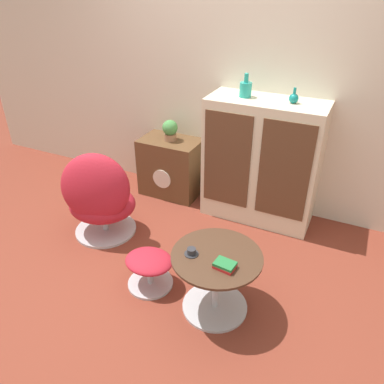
{
  "coord_description": "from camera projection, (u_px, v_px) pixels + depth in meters",
  "views": [
    {
      "loc": [
        1.21,
        -1.92,
        2.1
      ],
      "look_at": [
        0.08,
        0.46,
        0.55
      ],
      "focal_mm": 35.0,
      "sensor_mm": 36.0,
      "label": 1
    }
  ],
  "objects": [
    {
      "name": "egg_chair",
      "position": [
        99.0,
        198.0,
        3.28
      ],
      "size": [
        0.75,
        0.72,
        0.85
      ],
      "color": "#B7B7BC",
      "rests_on": "ground_plane"
    },
    {
      "name": "tv_console",
      "position": [
        171.0,
        167.0,
        3.99
      ],
      "size": [
        0.62,
        0.41,
        0.62
      ],
      "color": "brown",
      "rests_on": "ground_plane"
    },
    {
      "name": "teacup",
      "position": [
        191.0,
        252.0,
        2.48
      ],
      "size": [
        0.1,
        0.1,
        0.05
      ],
      "color": "#2D2D33",
      "rests_on": "coffee_table"
    },
    {
      "name": "vase_leftmost",
      "position": [
        246.0,
        89.0,
        3.21
      ],
      "size": [
        0.11,
        0.11,
        0.2
      ],
      "color": "teal",
      "rests_on": "sideboard"
    },
    {
      "name": "potted_plant",
      "position": [
        170.0,
        130.0,
        3.77
      ],
      "size": [
        0.16,
        0.16,
        0.21
      ],
      "color": "#996B4C",
      "rests_on": "tv_console"
    },
    {
      "name": "book_stack",
      "position": [
        225.0,
        265.0,
        2.36
      ],
      "size": [
        0.14,
        0.11,
        0.04
      ],
      "color": "red",
      "rests_on": "coffee_table"
    },
    {
      "name": "ottoman",
      "position": [
        149.0,
        266.0,
        2.83
      ],
      "size": [
        0.37,
        0.35,
        0.28
      ],
      "color": "#B7B7BC",
      "rests_on": "ground_plane"
    },
    {
      "name": "wall_back",
      "position": [
        230.0,
        72.0,
        3.46
      ],
      "size": [
        6.4,
        0.06,
        2.6
      ],
      "color": "beige",
      "rests_on": "ground_plane"
    },
    {
      "name": "sideboard",
      "position": [
        261.0,
        162.0,
        3.46
      ],
      "size": [
        1.03,
        0.46,
        1.17
      ],
      "color": "beige",
      "rests_on": "ground_plane"
    },
    {
      "name": "coffee_table",
      "position": [
        216.0,
        277.0,
        2.57
      ],
      "size": [
        0.62,
        0.62,
        0.48
      ],
      "color": "#B7B7BC",
      "rests_on": "ground_plane"
    },
    {
      "name": "vase_inner_left",
      "position": [
        294.0,
        98.0,
        3.07
      ],
      "size": [
        0.08,
        0.08,
        0.13
      ],
      "color": "#147A75",
      "rests_on": "sideboard"
    },
    {
      "name": "ground_plane",
      "position": [
        159.0,
        275.0,
        3.01
      ],
      "size": [
        12.0,
        12.0,
        0.0
      ],
      "primitive_type": "plane",
      "color": "brown"
    }
  ]
}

